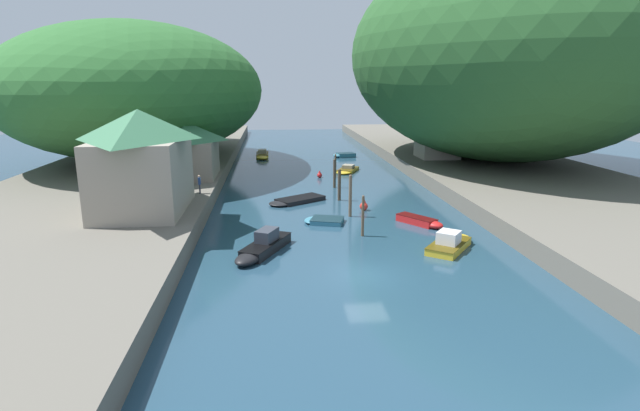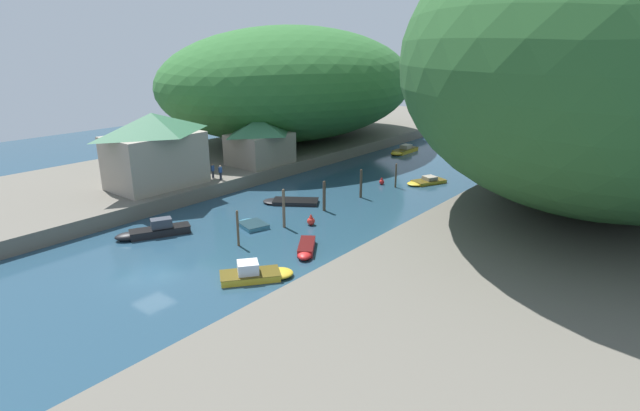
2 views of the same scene
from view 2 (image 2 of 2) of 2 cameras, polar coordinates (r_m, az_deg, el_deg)
The scene contains 25 objects.
water_surface at distance 59.50m, azimuth 6.15°, elevation 2.12°, with size 130.00×130.00×0.00m, color #234256.
left_bank at distance 73.35m, azimuth -8.48°, elevation 5.70°, with size 22.00×120.00×1.52m.
right_bank at distance 51.29m, azimuth 27.29°, elevation -1.61°, with size 22.00×120.00×1.52m.
hillside_left at distance 81.08m, azimuth -2.99°, elevation 13.80°, with size 32.92×46.09×17.39m.
hillside_right at distance 54.05m, azimuth 31.95°, elevation 13.81°, with size 36.65×51.31×26.39m.
waterfront_building at distance 56.05m, azimuth -18.38°, elevation 6.16°, with size 6.66×10.19×7.85m.
boathouse_shed at distance 64.14m, azimuth -6.91°, elevation 7.43°, with size 6.35×7.83×5.84m.
right_bank_cottage at distance 57.96m, azimuth 23.59°, elevation 3.95°, with size 5.29×5.50×4.04m.
boat_far_upstream at distance 61.86m, azimuth 11.97°, elevation 2.70°, with size 3.83×5.41×0.85m.
boat_navy_launch at distance 46.45m, azimuth -18.57°, elevation -2.79°, with size 4.15×6.40×1.52m.
boat_red_skiff at distance 40.77m, azimuth -1.61°, elevation -5.00°, with size 3.46×4.18×0.60m.
boat_near_quay at distance 46.95m, azimuth -7.85°, elevation -2.12°, with size 3.65×2.89×0.39m.
boat_far_right_bank at distance 36.67m, azimuth -7.24°, elevation -7.72°, with size 4.75×5.36×1.37m.
boat_open_rowboat at distance 78.77m, azimuth 9.50°, elevation 6.21°, with size 1.89×6.31×1.16m.
boat_yellow_tender at distance 53.19m, azimuth -3.56°, elevation 0.46°, with size 6.07×5.13×0.40m.
boat_small_dinghy at distance 72.82m, azimuth 17.70°, elevation 4.58°, with size 3.71×2.49×0.63m.
mooring_post_nearest at distance 42.17m, azimuth -9.38°, elevation -2.55°, with size 0.21×0.21×3.16m.
mooring_post_second at distance 45.81m, azimuth -4.16°, elevation -0.31°, with size 0.27×0.27×3.69m.
mooring_post_middle at distance 50.34m, azimuth 0.48°, elevation 1.12°, with size 0.32×0.32×3.15m.
mooring_post_fourth at distance 54.88m, azimuth 4.70°, elevation 2.54°, with size 0.28×0.28×3.21m.
mooring_post_farthest at distance 59.31m, azimuth 8.66°, elevation 3.42°, with size 0.21×0.21×2.90m.
channel_buoy_near at distance 60.59m, azimuth 7.07°, elevation 2.73°, with size 0.61×0.61×0.91m.
channel_buoy_far at distance 46.69m, azimuth -1.04°, elevation -1.74°, with size 0.75×0.75×1.12m.
person_on_quay at distance 57.35m, azimuth -11.31°, elevation 3.84°, with size 0.25×0.40×1.69m.
person_by_boathouse at distance 58.27m, azimuth -12.17°, elevation 4.01°, with size 0.30×0.42×1.69m.
Camera 2 is at (31.05, -18.06, 16.31)m, focal length 28.00 mm.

